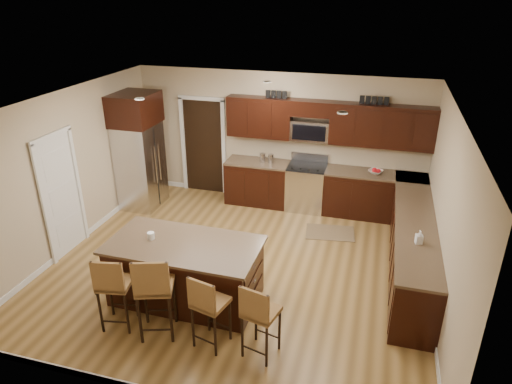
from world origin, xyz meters
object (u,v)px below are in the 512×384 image
(range, at_px, (306,187))
(stool_left, at_px, (113,285))
(island, at_px, (186,273))
(refrigerator, at_px, (139,150))
(stool_right, at_px, (208,304))
(stool_mid, at_px, (154,288))
(stool_extra, at_px, (259,313))

(range, relative_size, stool_left, 1.01)
(island, bearing_deg, refrigerator, 129.30)
(stool_right, height_order, refrigerator, refrigerator)
(range, height_order, island, range)
(island, bearing_deg, stool_right, -50.47)
(range, xyz_separation_m, stool_left, (-1.77, -4.29, 0.22))
(island, height_order, refrigerator, refrigerator)
(island, xyz_separation_m, stool_right, (0.68, -0.84, 0.23))
(range, distance_m, island, 3.63)
(stool_mid, bearing_deg, stool_right, -17.59)
(range, height_order, stool_left, range)
(stool_left, relative_size, stool_extra, 1.05)
(stool_left, bearing_deg, stool_extra, -10.67)
(range, height_order, stool_mid, stool_mid)
(stool_extra, bearing_deg, refrigerator, 148.39)
(island, xyz_separation_m, refrigerator, (-2.15, 2.69, 0.78))
(stool_left, relative_size, stool_mid, 0.91)
(stool_left, height_order, stool_extra, stool_left)
(island, relative_size, stool_extra, 2.06)
(range, distance_m, stool_extra, 4.30)
(stool_right, relative_size, refrigerator, 0.45)
(island, relative_size, stool_right, 2.06)
(stool_mid, distance_m, refrigerator, 4.15)
(stool_extra, bearing_deg, stool_mid, -165.86)
(stool_left, bearing_deg, stool_mid, -11.19)
(island, distance_m, stool_mid, 0.91)
(island, bearing_deg, stool_extra, -31.69)
(stool_mid, relative_size, stool_right, 1.15)
(range, relative_size, island, 0.51)
(stool_right, bearing_deg, island, 142.70)
(stool_mid, height_order, stool_extra, stool_mid)
(island, relative_size, stool_mid, 1.78)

